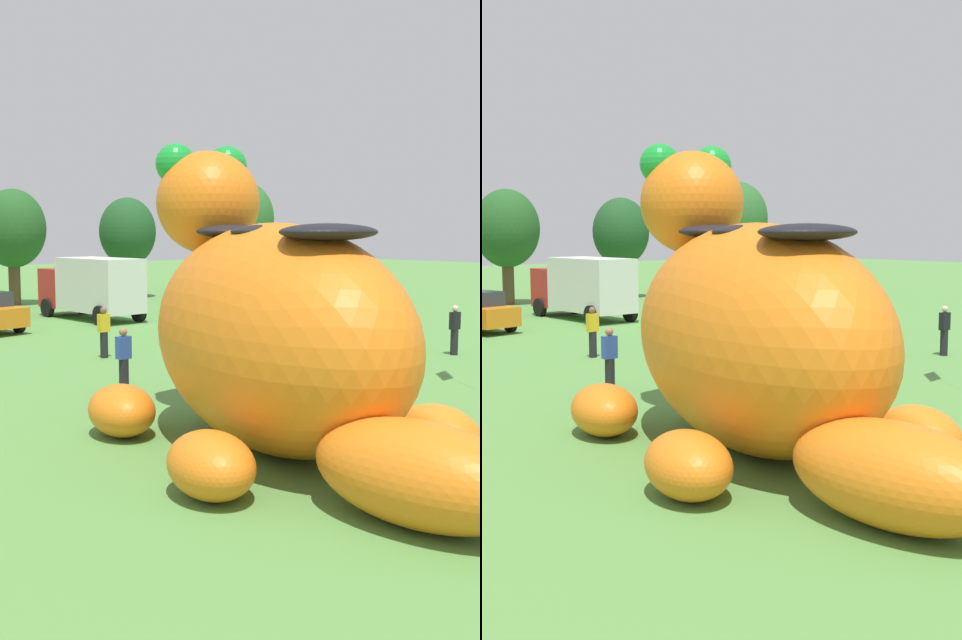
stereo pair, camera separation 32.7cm
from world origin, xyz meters
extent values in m
plane|color=#568E42|center=(0.00, 0.00, 0.00)|extent=(160.00, 160.00, 0.00)
ellipsoid|color=orange|center=(-1.22, 1.57, 2.21)|extent=(6.07, 8.66, 4.42)
ellipsoid|color=orange|center=(-0.24, 4.76, 4.89)|extent=(2.98, 3.14, 2.33)
sphere|color=green|center=(-0.75, 5.28, 5.76)|extent=(0.93, 0.93, 0.93)
sphere|color=green|center=(0.48, 4.90, 5.76)|extent=(0.93, 0.93, 0.93)
ellipsoid|color=black|center=(-0.70, 3.26, 4.24)|extent=(2.11, 1.87, 0.29)
ellipsoid|color=black|center=(-1.22, 1.57, 4.24)|extent=(2.11, 1.87, 0.29)
ellipsoid|color=black|center=(-1.80, -0.31, 4.24)|extent=(2.11, 1.87, 0.29)
ellipsoid|color=orange|center=(-2.93, 4.36, 0.54)|extent=(1.85, 2.20, 1.08)
ellipsoid|color=orange|center=(1.76, 2.91, 0.54)|extent=(1.85, 2.20, 1.08)
ellipsoid|color=orange|center=(-4.02, 0.17, 0.54)|extent=(1.85, 2.20, 1.08)
ellipsoid|color=orange|center=(0.30, -1.16, 0.54)|extent=(1.85, 2.20, 1.08)
ellipsoid|color=orange|center=(-2.56, -2.74, 0.77)|extent=(1.94, 3.62, 1.55)
cylinder|color=black|center=(3.13, 21.12, 0.32)|extent=(0.35, 0.67, 0.64)
cube|color=#B2231E|center=(7.99, 25.82, 1.40)|extent=(2.02, 1.82, 1.90)
cube|color=silver|center=(8.03, 22.62, 1.70)|extent=(2.16, 4.63, 2.50)
cylinder|color=black|center=(6.99, 25.81, 0.45)|extent=(0.29, 0.90, 0.90)
cylinder|color=black|center=(8.99, 25.83, 0.45)|extent=(0.29, 0.90, 0.90)
cylinder|color=black|center=(7.00, 21.00, 0.45)|extent=(0.29, 0.90, 0.90)
cylinder|color=black|center=(9.10, 21.03, 0.45)|extent=(0.29, 0.90, 0.90)
cylinder|color=brown|center=(8.63, 32.59, 1.16)|extent=(0.66, 0.66, 2.31)
ellipsoid|color=#235623|center=(8.63, 32.59, 4.35)|extent=(3.70, 3.70, 4.44)
cylinder|color=brown|center=(16.08, 32.17, 1.10)|extent=(0.63, 0.63, 2.20)
ellipsoid|color=#1E4C23|center=(16.08, 32.17, 4.14)|extent=(3.53, 3.53, 4.23)
cylinder|color=brown|center=(26.16, 32.47, 1.35)|extent=(0.77, 0.77, 2.70)
ellipsoid|color=#2D662D|center=(26.16, 32.47, 5.07)|extent=(4.31, 4.31, 5.18)
cylinder|color=black|center=(11.53, 5.71, 0.44)|extent=(0.26, 0.26, 0.88)
cube|color=black|center=(11.53, 5.71, 1.18)|extent=(0.38, 0.22, 0.60)
sphere|color=beige|center=(11.53, 5.71, 1.60)|extent=(0.22, 0.22, 0.22)
cylinder|color=black|center=(-0.35, 8.13, 0.44)|extent=(0.26, 0.26, 0.88)
cube|color=#2D4CA5|center=(-0.35, 8.13, 1.18)|extent=(0.38, 0.22, 0.60)
sphere|color=#9E7051|center=(-0.35, 8.13, 1.60)|extent=(0.22, 0.22, 0.22)
cylinder|color=black|center=(2.26, 13.21, 0.44)|extent=(0.26, 0.26, 0.88)
cube|color=gold|center=(2.26, 13.21, 1.18)|extent=(0.38, 0.22, 0.60)
sphere|color=brown|center=(2.26, 13.21, 1.60)|extent=(0.22, 0.22, 0.22)
cylinder|color=#726656|center=(6.87, 11.36, 0.44)|extent=(0.26, 0.26, 0.88)
cube|color=#338C4C|center=(6.87, 11.36, 1.18)|extent=(0.38, 0.22, 0.60)
sphere|color=beige|center=(6.87, 11.36, 1.60)|extent=(0.22, 0.22, 0.22)
camera|label=1|loc=(-11.90, -9.24, 4.28)|focal=44.34mm
camera|label=2|loc=(-11.65, -9.46, 4.28)|focal=44.34mm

